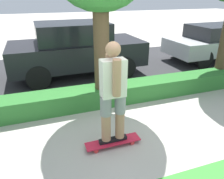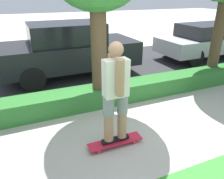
{
  "view_description": "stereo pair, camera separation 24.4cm",
  "coord_description": "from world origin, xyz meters",
  "px_view_note": "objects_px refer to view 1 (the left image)",
  "views": [
    {
      "loc": [
        -1.42,
        -3.06,
        2.53
      ],
      "look_at": [
        -0.14,
        0.6,
        0.81
      ],
      "focal_mm": 35.0,
      "sensor_mm": 36.0,
      "label": 1
    },
    {
      "loc": [
        -1.65,
        -2.97,
        2.53
      ],
      "look_at": [
        -0.14,
        0.6,
        0.81
      ],
      "focal_mm": 35.0,
      "sensor_mm": 36.0,
      "label": 2
    }
  ],
  "objects_px": {
    "skater_person": "(113,93)",
    "parked_car_middle": "(76,48)",
    "skateboard": "(113,142)",
    "parked_car_rear": "(219,41)"
  },
  "relations": [
    {
      "from": "skater_person",
      "to": "parked_car_middle",
      "type": "relative_size",
      "value": 0.42
    },
    {
      "from": "skateboard",
      "to": "skater_person",
      "type": "distance_m",
      "value": 0.97
    },
    {
      "from": "skateboard",
      "to": "parked_car_middle",
      "type": "bearing_deg",
      "value": 87.78
    },
    {
      "from": "parked_car_middle",
      "to": "skater_person",
      "type": "bearing_deg",
      "value": -93.11
    },
    {
      "from": "skater_person",
      "to": "parked_car_rear",
      "type": "relative_size",
      "value": 0.41
    },
    {
      "from": "skater_person",
      "to": "parked_car_middle",
      "type": "xyz_separation_m",
      "value": [
        0.16,
        4.02,
        -0.17
      ]
    },
    {
      "from": "skater_person",
      "to": "parked_car_rear",
      "type": "distance_m",
      "value": 7.1
    },
    {
      "from": "skateboard",
      "to": "skater_person",
      "type": "relative_size",
      "value": 0.56
    },
    {
      "from": "parked_car_middle",
      "to": "parked_car_rear",
      "type": "height_order",
      "value": "parked_car_middle"
    },
    {
      "from": "skateboard",
      "to": "parked_car_rear",
      "type": "bearing_deg",
      "value": 33.36
    }
  ]
}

